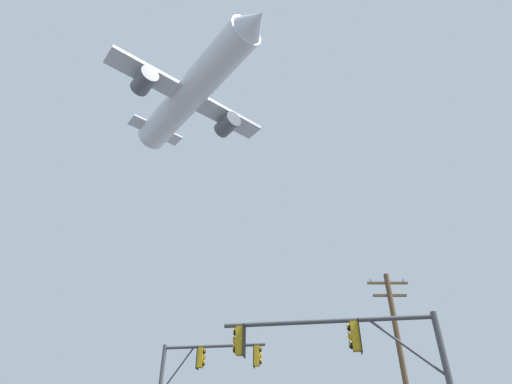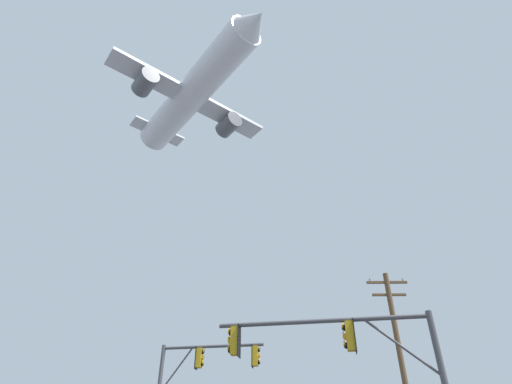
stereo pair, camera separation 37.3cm
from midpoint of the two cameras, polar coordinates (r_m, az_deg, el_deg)
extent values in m
cylinder|color=#4C4C51|center=(14.50, 9.73, -17.23)|extent=(6.84, 1.24, 0.15)
cylinder|color=#4C4C51|center=(14.48, 20.23, -19.43)|extent=(2.11, 0.42, 1.86)
cube|color=gold|center=(14.67, -2.15, -19.96)|extent=(0.31, 0.36, 0.90)
cylinder|color=gold|center=(14.80, -2.11, -18.04)|extent=(0.05, 0.05, 0.12)
cube|color=black|center=(14.64, -1.58, -19.94)|extent=(0.10, 0.46, 1.04)
sphere|color=black|center=(14.77, -2.71, -18.95)|extent=(0.20, 0.20, 0.20)
cylinder|color=gold|center=(14.80, -2.96, -18.74)|extent=(0.07, 0.21, 0.21)
sphere|color=orange|center=(14.70, -2.74, -20.01)|extent=(0.20, 0.20, 0.20)
cylinder|color=gold|center=(14.73, -2.99, -19.79)|extent=(0.07, 0.21, 0.21)
sphere|color=black|center=(14.64, -2.77, -21.08)|extent=(0.20, 0.20, 0.20)
cylinder|color=gold|center=(14.66, -3.03, -20.85)|extent=(0.07, 0.21, 0.21)
cube|color=gold|center=(14.39, 13.69, -18.84)|extent=(0.31, 0.36, 0.90)
cylinder|color=gold|center=(14.52, 13.42, -16.90)|extent=(0.05, 0.05, 0.12)
cube|color=black|center=(14.40, 14.28, -18.77)|extent=(0.10, 0.46, 1.04)
sphere|color=black|center=(14.45, 12.95, -17.88)|extent=(0.20, 0.20, 0.20)
cylinder|color=gold|center=(14.46, 12.65, -17.68)|extent=(0.07, 0.21, 0.21)
sphere|color=orange|center=(14.38, 13.09, -18.95)|extent=(0.20, 0.20, 0.20)
cylinder|color=gold|center=(14.39, 12.79, -18.75)|extent=(0.07, 0.21, 0.21)
sphere|color=black|center=(14.32, 13.24, -20.03)|extent=(0.20, 0.20, 0.20)
cylinder|color=gold|center=(14.33, 12.94, -19.83)|extent=(0.07, 0.21, 0.21)
cylinder|color=#4C4C51|center=(21.81, -5.48, -20.53)|extent=(5.05, 0.91, 0.15)
cylinder|color=#4C4C51|center=(22.12, -10.50, -23.13)|extent=(1.58, 0.32, 2.15)
cube|color=gold|center=(21.27, 0.45, -21.79)|extent=(0.30, 0.36, 0.90)
cylinder|color=gold|center=(21.38, 0.44, -20.45)|extent=(0.05, 0.05, 0.12)
cube|color=black|center=(21.29, 0.05, -21.80)|extent=(0.09, 0.46, 1.04)
sphere|color=black|center=(21.31, 0.86, -21.07)|extent=(0.20, 0.20, 0.20)
cylinder|color=gold|center=(21.31, 1.04, -20.90)|extent=(0.07, 0.21, 0.21)
sphere|color=orange|center=(21.25, 0.86, -21.80)|extent=(0.20, 0.20, 0.20)
cylinder|color=gold|center=(21.25, 1.05, -21.64)|extent=(0.07, 0.21, 0.21)
sphere|color=black|center=(21.19, 0.87, -22.54)|extent=(0.20, 0.20, 0.20)
cylinder|color=gold|center=(21.20, 1.06, -22.38)|extent=(0.07, 0.21, 0.21)
cube|color=gold|center=(21.87, -7.37, -21.87)|extent=(0.30, 0.36, 0.90)
cylinder|color=gold|center=(21.98, -7.27, -20.57)|extent=(0.05, 0.05, 0.12)
cube|color=black|center=(21.91, -7.75, -21.86)|extent=(0.09, 0.46, 1.04)
sphere|color=black|center=(21.89, -6.92, -21.18)|extent=(0.20, 0.20, 0.20)
cylinder|color=gold|center=(21.88, -6.74, -21.03)|extent=(0.07, 0.21, 0.21)
sphere|color=orange|center=(21.83, -6.98, -21.90)|extent=(0.20, 0.20, 0.20)
cylinder|color=gold|center=(21.83, -6.79, -21.75)|extent=(0.07, 0.21, 0.21)
sphere|color=black|center=(21.78, -7.03, -22.62)|extent=(0.20, 0.20, 0.20)
cylinder|color=gold|center=(21.77, -6.84, -22.47)|extent=(0.07, 0.21, 0.21)
cylinder|color=brown|center=(22.99, 20.24, -22.49)|extent=(0.28, 0.28, 10.21)
cube|color=brown|center=(24.15, 18.12, -11.82)|extent=(2.20, 0.12, 0.12)
cube|color=brown|center=(23.92, 18.41, -13.37)|extent=(1.80, 0.12, 0.12)
cylinder|color=gray|center=(23.94, 15.97, -11.69)|extent=(0.10, 0.10, 0.18)
cylinder|color=gray|center=(24.47, 20.12, -11.41)|extent=(0.10, 0.10, 0.18)
cylinder|color=white|center=(48.94, -8.47, 13.58)|extent=(15.62, 18.19, 3.63)
cone|color=white|center=(42.85, -0.04, 22.52)|extent=(4.25, 4.11, 3.45)
cone|color=white|center=(56.59, -14.33, 6.72)|extent=(3.83, 3.70, 3.09)
cube|color=silver|center=(48.91, -8.87, 12.75)|extent=(16.60, 14.02, 0.41)
cylinder|color=#595B60|center=(50.06, -3.60, 9.26)|extent=(3.30, 3.40, 2.04)
cylinder|color=#595B60|center=(46.76, -14.86, 14.50)|extent=(3.30, 3.40, 2.04)
cube|color=navy|center=(56.21, -12.98, 9.59)|extent=(2.20, 2.65, 4.31)
cube|color=silver|center=(55.25, -13.31, 8.16)|extent=(6.58, 5.85, 0.23)
camera|label=1|loc=(0.19, -89.58, -0.28)|focal=28.85mm
camera|label=2|loc=(0.19, 90.42, 0.28)|focal=28.85mm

